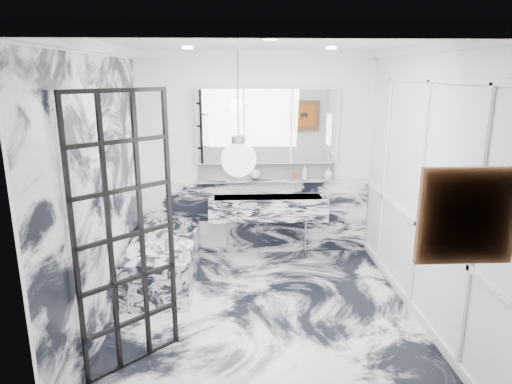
{
  "coord_description": "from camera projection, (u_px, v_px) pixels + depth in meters",
  "views": [
    {
      "loc": [
        -0.29,
        -4.4,
        2.52
      ],
      "look_at": [
        -0.06,
        0.5,
        1.23
      ],
      "focal_mm": 32.0,
      "sensor_mm": 36.0,
      "label": 1
    }
  ],
  "objects": [
    {
      "name": "floor",
      "position": [
        264.0,
        314.0,
        4.91
      ],
      "size": [
        3.6,
        3.6,
        0.0
      ],
      "primitive_type": "plane",
      "color": "silver",
      "rests_on": "ground"
    },
    {
      "name": "ceiling",
      "position": [
        265.0,
        41.0,
        4.19
      ],
      "size": [
        3.6,
        3.6,
        0.0
      ],
      "primitive_type": "plane",
      "rotation": [
        3.14,
        0.0,
        0.0
      ],
      "color": "white",
      "rests_on": "wall_back"
    },
    {
      "name": "wall_back",
      "position": [
        256.0,
        156.0,
        6.29
      ],
      "size": [
        3.6,
        0.0,
        3.6
      ],
      "primitive_type": "plane",
      "rotation": [
        1.57,
        0.0,
        0.0
      ],
      "color": "white",
      "rests_on": "floor"
    },
    {
      "name": "wall_front",
      "position": [
        283.0,
        260.0,
        2.81
      ],
      "size": [
        3.6,
        0.0,
        3.6
      ],
      "primitive_type": "plane",
      "rotation": [
        -1.57,
        0.0,
        0.0
      ],
      "color": "white",
      "rests_on": "floor"
    },
    {
      "name": "wall_left",
      "position": [
        102.0,
        190.0,
        4.48
      ],
      "size": [
        0.0,
        3.6,
        3.6
      ],
      "primitive_type": "plane",
      "rotation": [
        1.57,
        0.0,
        1.57
      ],
      "color": "white",
      "rests_on": "floor"
    },
    {
      "name": "wall_right",
      "position": [
        422.0,
        186.0,
        4.62
      ],
      "size": [
        0.0,
        3.6,
        3.6
      ],
      "primitive_type": "plane",
      "rotation": [
        1.57,
        0.0,
        -1.57
      ],
      "color": "white",
      "rests_on": "floor"
    },
    {
      "name": "marble_clad_back",
      "position": [
        256.0,
        217.0,
        6.49
      ],
      "size": [
        3.18,
        0.05,
        1.05
      ],
      "primitive_type": "cube",
      "color": "silver",
      "rests_on": "floor"
    },
    {
      "name": "marble_clad_left",
      "position": [
        104.0,
        196.0,
        4.49
      ],
      "size": [
        0.02,
        3.56,
        2.68
      ],
      "primitive_type": "cube",
      "color": "silver",
      "rests_on": "floor"
    },
    {
      "name": "panel_molding",
      "position": [
        419.0,
        196.0,
        4.65
      ],
      "size": [
        0.03,
        3.4,
        2.3
      ],
      "primitive_type": "cube",
      "color": "white",
      "rests_on": "floor"
    },
    {
      "name": "soap_bottle_a",
      "position": [
        305.0,
        172.0,
        6.29
      ],
      "size": [
        0.1,
        0.1,
        0.2
      ],
      "primitive_type": "imported",
      "rotation": [
        0.0,
        0.0,
        -0.33
      ],
      "color": "#8C5919",
      "rests_on": "ledge"
    },
    {
      "name": "soap_bottle_b",
      "position": [
        328.0,
        173.0,
        6.3
      ],
      "size": [
        0.08,
        0.08,
        0.17
      ],
      "primitive_type": "imported",
      "rotation": [
        0.0,
        0.0,
        0.09
      ],
      "color": "#4C4C51",
      "rests_on": "ledge"
    },
    {
      "name": "soap_bottle_c",
      "position": [
        328.0,
        173.0,
        6.31
      ],
      "size": [
        0.14,
        0.14,
        0.15
      ],
      "primitive_type": "imported",
      "rotation": [
        0.0,
        0.0,
        0.2
      ],
      "color": "silver",
      "rests_on": "ledge"
    },
    {
      "name": "face_pot",
      "position": [
        255.0,
        174.0,
        6.26
      ],
      "size": [
        0.14,
        0.14,
        0.14
      ],
      "primitive_type": "sphere",
      "color": "white",
      "rests_on": "ledge"
    },
    {
      "name": "amber_bottle",
      "position": [
        295.0,
        175.0,
        6.29
      ],
      "size": [
        0.04,
        0.04,
        0.1
      ],
      "primitive_type": "cylinder",
      "color": "#8C5919",
      "rests_on": "ledge"
    },
    {
      "name": "flower_vase",
      "position": [
        186.0,
        257.0,
        4.87
      ],
      "size": [
        0.08,
        0.08,
        0.12
      ],
      "primitive_type": "cylinder",
      "color": "silver",
      "rests_on": "bathtub"
    },
    {
      "name": "crittall_door",
      "position": [
        126.0,
        236.0,
        3.82
      ],
      "size": [
        0.68,
        0.62,
        2.39
      ],
      "primitive_type": null,
      "rotation": [
        0.0,
        0.0,
        0.73
      ],
      "color": "black",
      "rests_on": "floor"
    },
    {
      "name": "artwork",
      "position": [
        467.0,
        216.0,
        2.84
      ],
      "size": [
        0.52,
        0.05,
        0.52
      ],
      "primitive_type": "cube",
      "color": "#D25915",
      "rests_on": "wall_front"
    },
    {
      "name": "pendant_light",
      "position": [
        239.0,
        159.0,
        3.35
      ],
      "size": [
        0.26,
        0.26,
        0.26
      ],
      "primitive_type": "sphere",
      "color": "white",
      "rests_on": "ceiling"
    },
    {
      "name": "trough_sink",
      "position": [
        268.0,
        207.0,
        6.23
      ],
      "size": [
        1.6,
        0.45,
        0.3
      ],
      "primitive_type": "cube",
      "color": "silver",
      "rests_on": "wall_back"
    },
    {
      "name": "ledge",
      "position": [
        267.0,
        181.0,
        6.3
      ],
      "size": [
        1.9,
        0.14,
        0.04
      ],
      "primitive_type": "cube",
      "color": "silver",
      "rests_on": "wall_back"
    },
    {
      "name": "subway_tile",
      "position": [
        267.0,
        170.0,
        6.33
      ],
      "size": [
        1.9,
        0.03,
        0.23
      ],
      "primitive_type": "cube",
      "color": "white",
      "rests_on": "wall_back"
    },
    {
      "name": "mirror_cabinet",
      "position": [
        267.0,
        126.0,
        6.12
      ],
      "size": [
        1.9,
        0.16,
        1.0
      ],
      "primitive_type": "cube",
      "color": "white",
      "rests_on": "wall_back"
    },
    {
      "name": "sconce_left",
      "position": [
        206.0,
        130.0,
        6.0
      ],
      "size": [
        0.07,
        0.07,
        0.4
      ],
      "primitive_type": "cylinder",
      "color": "white",
      "rests_on": "mirror_cabinet"
    },
    {
      "name": "sconce_right",
      "position": [
        329.0,
        130.0,
        6.07
      ],
      "size": [
        0.07,
        0.07,
        0.4
      ],
      "primitive_type": "cylinder",
      "color": "white",
      "rests_on": "mirror_cabinet"
    },
    {
      "name": "bathtub",
      "position": [
        165.0,
        259.0,
        5.65
      ],
      "size": [
        0.75,
        1.65,
        0.55
      ],
      "primitive_type": "cube",
      "color": "silver",
      "rests_on": "floor"
    }
  ]
}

